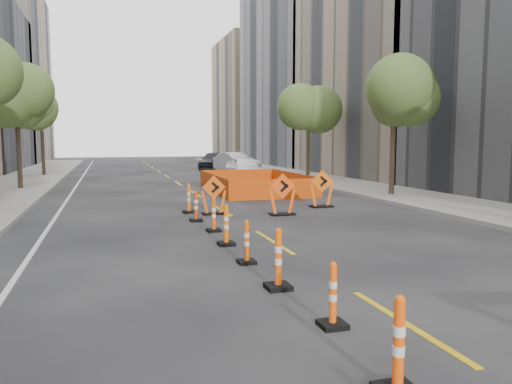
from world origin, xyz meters
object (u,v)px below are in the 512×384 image
object	(u,v)px
chevron_sign_center	(282,194)
parked_car_near	(244,167)
parked_car_mid	(236,163)
channelizer_3	(278,259)
channelizer_2	(333,295)
chevron_sign_left	(214,195)
channelizer_6	(214,215)
parked_car_far	(214,161)
channelizer_5	(226,225)
channelizer_7	(196,206)
channelizer_4	(247,242)
channelizer_8	(189,198)
channelizer_1	(399,346)
chevron_sign_right	(322,189)

from	to	relation	value
chevron_sign_center	parked_car_near	bearing A→B (deg)	84.89
parked_car_mid	channelizer_3	bearing A→B (deg)	-115.86
channelizer_2	chevron_sign_left	distance (m)	10.96
channelizer_6	parked_car_far	xyz separation A→B (m)	(6.07, 29.30, 0.24)
parked_car_near	channelizer_5	bearing A→B (deg)	-106.59
channelizer_5	chevron_sign_left	bearing A→B (deg)	81.69
channelizer_2	channelizer_7	distance (m)	9.61
channelizer_7	chevron_sign_left	bearing A→B (deg)	57.32
channelizer_3	chevron_sign_left	size ratio (longest dim) A/B	0.80
channelizer_4	channelizer_6	bearing A→B (deg)	88.72
channelizer_8	chevron_sign_center	world-z (taller)	chevron_sign_center
parked_car_mid	channelizer_2	bearing A→B (deg)	-114.83
channelizer_4	channelizer_7	distance (m)	5.76
channelizer_4	parked_car_far	xyz separation A→B (m)	(6.16, 33.14, 0.26)
channelizer_6	parked_car_near	distance (m)	19.21
channelizer_6	channelizer_1	bearing A→B (deg)	-90.38
channelizer_1	channelizer_8	distance (m)	13.45
parked_car_near	parked_car_mid	distance (m)	5.43
channelizer_8	parked_car_far	world-z (taller)	parked_car_far
chevron_sign_left	channelizer_8	bearing A→B (deg)	144.84
channelizer_2	parked_car_far	xyz separation A→B (m)	(5.97, 36.98, 0.26)
channelizer_1	chevron_sign_right	distance (m)	14.46
channelizer_3	channelizer_4	world-z (taller)	channelizer_3
channelizer_1	channelizer_3	distance (m)	3.84
channelizer_8	channelizer_7	bearing A→B (deg)	-92.04
channelizer_8	parked_car_near	distance (m)	15.64
channelizer_2	channelizer_3	world-z (taller)	channelizer_3
channelizer_5	parked_car_mid	size ratio (longest dim) A/B	0.21
chevron_sign_right	parked_car_near	distance (m)	14.41
channelizer_2	chevron_sign_right	distance (m)	12.62
channelizer_7	channelizer_8	size ratio (longest dim) A/B	0.93
channelizer_4	channelizer_8	size ratio (longest dim) A/B	0.88
chevron_sign_left	chevron_sign_center	size ratio (longest dim) A/B	0.94
channelizer_6	channelizer_7	world-z (taller)	channelizer_7
channelizer_2	parked_car_near	size ratio (longest dim) A/B	0.21
channelizer_4	channelizer_7	world-z (taller)	channelizer_7
channelizer_2	channelizer_6	xyz separation A→B (m)	(-0.11, 7.68, 0.02)
channelizer_8	parked_car_far	xyz separation A→B (m)	(6.19, 25.46, 0.20)
channelizer_7	parked_car_far	size ratio (longest dim) A/B	0.20
chevron_sign_right	parked_car_near	xyz separation A→B (m)	(0.78, 14.39, 0.04)
channelizer_5	channelizer_6	xyz separation A→B (m)	(0.08, 1.92, -0.03)
channelizer_4	channelizer_6	distance (m)	3.84
channelizer_5	parked_car_mid	world-z (taller)	parked_car_mid
channelizer_2	channelizer_5	xyz separation A→B (m)	(-0.19, 5.76, 0.05)
channelizer_6	channelizer_2	bearing A→B (deg)	-89.19
channelizer_8	chevron_sign_left	distance (m)	0.99
channelizer_7	parked_car_mid	world-z (taller)	parked_car_mid
channelizer_1	parked_car_mid	bearing A→B (deg)	78.49
channelizer_7	chevron_sign_right	distance (m)	5.64
channelizer_5	channelizer_7	size ratio (longest dim) A/B	1.05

